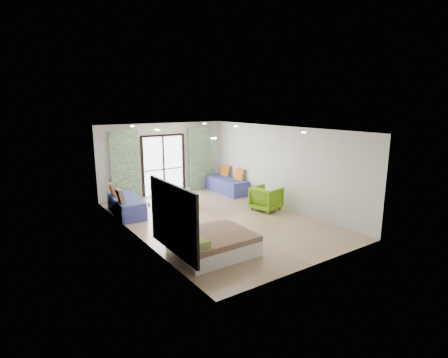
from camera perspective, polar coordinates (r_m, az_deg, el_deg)
floor at (r=10.60m, az=-1.09°, el=-6.54°), size 5.00×7.50×0.01m
ceiling at (r=10.06m, az=-1.15°, el=8.18°), size 5.00×7.50×0.01m
wall_back at (r=13.49m, az=-9.92°, el=3.26°), size 5.00×0.01×2.70m
wall_front at (r=7.49m, az=14.90°, el=-4.15°), size 5.00×0.01×2.70m
wall_left at (r=9.15m, az=-14.32°, el=-1.17°), size 0.01×7.50×2.70m
wall_right at (r=11.78m, az=9.10°, el=2.00°), size 0.01×7.50×2.70m
balcony_door at (r=13.48m, az=-9.86°, el=2.86°), size 1.76×0.08×2.28m
balcony_rail at (r=13.54m, az=-9.83°, el=1.58°), size 1.52×0.03×0.04m
curtain_left at (r=12.78m, az=-15.89°, el=2.03°), size 1.00×0.10×2.50m
curtain_right at (r=14.05m, az=-3.84°, el=3.36°), size 1.00×0.10×2.50m
downlight_a at (r=7.63m, az=-1.69°, el=6.67°), size 0.12×0.12×0.02m
downlight_b at (r=9.44m, az=12.88°, el=7.43°), size 0.12×0.12×0.02m
downlight_c at (r=10.27m, az=-10.87°, el=7.89°), size 0.12×0.12×0.02m
downlight_d at (r=11.68m, az=1.93°, el=8.59°), size 0.12×0.12×0.02m
downlight_e at (r=12.13m, az=-14.73°, el=8.34°), size 0.12×0.12×0.02m
downlight_f at (r=13.34m, az=-3.23°, el=9.03°), size 0.12×0.12×0.02m
headboard at (r=7.43m, az=-8.37°, el=-6.43°), size 0.06×2.10×1.50m
switch_plate at (r=8.51m, az=-12.16°, el=-4.14°), size 0.02×0.10×0.10m
bed at (r=8.16m, az=-1.86°, el=-10.54°), size 1.76×1.44×0.61m
daybed_left at (r=11.37m, az=-15.77°, el=-4.13°), size 0.90×1.99×0.96m
daybed_right at (r=13.66m, az=0.53°, el=-0.90°), size 0.78×2.00×0.99m
coffee_table at (r=11.97m, az=-5.77°, el=-2.77°), size 0.70×0.70×0.64m
vase at (r=11.96m, az=-5.88°, el=-2.14°), size 0.20×0.20×0.18m
armchair at (r=11.46m, az=6.92°, el=-2.95°), size 0.93×0.97×0.85m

